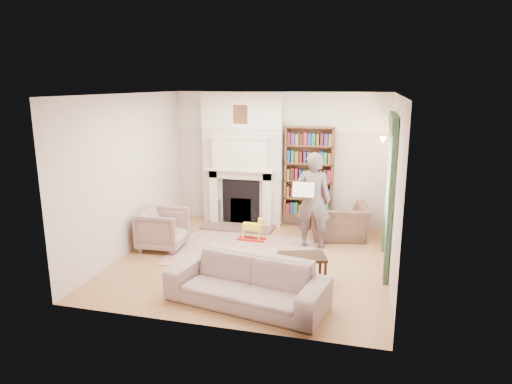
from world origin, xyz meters
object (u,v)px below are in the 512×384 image
(man_reading, at_px, (313,200))
(coffee_table, at_px, (302,269))
(paraffin_heater, at_px, (216,210))
(rocking_horse, at_px, (252,229))
(armchair_left, at_px, (163,229))
(armchair_reading, at_px, (339,222))
(bookcase, at_px, (309,172))
(sofa, at_px, (247,282))

(man_reading, xyz_separation_m, coffee_table, (0.07, -1.64, -0.67))
(man_reading, relative_size, coffee_table, 2.54)
(paraffin_heater, relative_size, rocking_horse, 1.03)
(armchair_left, bearing_deg, rocking_horse, -65.27)
(armchair_reading, distance_m, coffee_table, 2.28)
(man_reading, xyz_separation_m, rocking_horse, (-1.16, 0.03, -0.65))
(bookcase, relative_size, sofa, 0.84)
(man_reading, distance_m, rocking_horse, 1.34)
(man_reading, distance_m, paraffin_heater, 2.51)
(sofa, distance_m, man_reading, 2.61)
(armchair_left, height_order, coffee_table, armchair_left)
(armchair_left, xyz_separation_m, paraffin_heater, (0.41, 1.74, -0.09))
(armchair_left, height_order, paraffin_heater, armchair_left)
(rocking_horse, bearing_deg, man_reading, -0.01)
(coffee_table, height_order, paraffin_heater, paraffin_heater)
(armchair_reading, bearing_deg, coffee_table, 69.14)
(man_reading, distance_m, coffee_table, 1.77)
(armchair_left, height_order, man_reading, man_reading)
(man_reading, bearing_deg, rocking_horse, -6.10)
(sofa, bearing_deg, armchair_reading, 82.86)
(bookcase, xyz_separation_m, armchair_left, (-2.39, -1.96, -0.81))
(bookcase, relative_size, armchair_left, 2.30)
(bookcase, bearing_deg, rocking_horse, -128.20)
(paraffin_heater, bearing_deg, armchair_left, -103.37)
(coffee_table, bearing_deg, rocking_horse, 108.91)
(bookcase, height_order, sofa, bookcase)
(coffee_table, bearing_deg, sofa, -144.21)
(coffee_table, relative_size, rocking_horse, 1.31)
(armchair_reading, distance_m, paraffin_heater, 2.71)
(armchair_left, distance_m, rocking_horse, 1.68)
(armchair_left, xyz_separation_m, rocking_horse, (1.48, 0.79, -0.13))
(rocking_horse, bearing_deg, sofa, -75.08)
(armchair_left, bearing_deg, coffee_table, -111.43)
(coffee_table, xyz_separation_m, paraffin_heater, (-2.30, 2.61, 0.05))
(bookcase, distance_m, sofa, 3.79)
(man_reading, height_order, rocking_horse, man_reading)
(bookcase, height_order, armchair_reading, bookcase)
(paraffin_heater, xyz_separation_m, rocking_horse, (1.07, -0.94, -0.04))
(bookcase, distance_m, armchair_reading, 1.24)
(armchair_left, height_order, rocking_horse, armchair_left)
(armchair_reading, distance_m, rocking_horse, 1.71)
(sofa, height_order, man_reading, man_reading)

